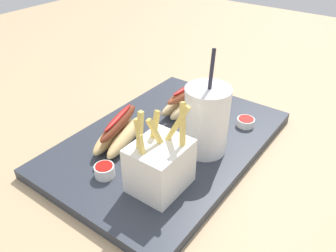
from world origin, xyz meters
name	(u,v)px	position (x,y,z in m)	size (l,w,h in m)	color
ground_plane	(168,150)	(0.00, 0.00, -0.01)	(2.40, 2.40, 0.02)	tan
food_tray	(168,142)	(0.00, 0.00, 0.01)	(0.49, 0.33, 0.02)	#2D333D
soda_cup	(206,120)	(0.01, -0.08, 0.09)	(0.08, 0.08, 0.20)	white
fries_basket	(160,165)	(-0.12, -0.07, 0.06)	(0.10, 0.08, 0.15)	white
hot_dog_1	(188,100)	(0.12, 0.03, 0.05)	(0.15, 0.06, 0.06)	#E5C689
hot_dog_2	(120,131)	(-0.06, 0.07, 0.04)	(0.16, 0.10, 0.06)	#DBB775
ketchup_cup_1	(246,122)	(0.14, -0.11, 0.03)	(0.04, 0.04, 0.02)	white
ketchup_cup_2	(104,170)	(-0.16, 0.02, 0.03)	(0.04, 0.04, 0.02)	white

